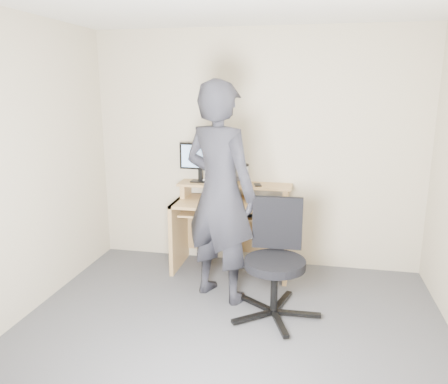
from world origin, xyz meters
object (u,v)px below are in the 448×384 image
(monitor, at_px, (200,159))
(person, at_px, (220,193))
(desk, at_px, (233,218))
(office_chair, at_px, (276,255))

(monitor, relative_size, person, 0.22)
(desk, relative_size, person, 0.61)
(desk, xyz_separation_m, office_chair, (0.53, -0.89, -0.02))
(person, bearing_deg, monitor, -38.88)
(monitor, distance_m, person, 0.87)
(monitor, height_order, person, person)
(monitor, bearing_deg, person, -59.88)
(office_chair, height_order, person, person)
(office_chair, bearing_deg, desk, 118.94)
(office_chair, bearing_deg, person, 156.87)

